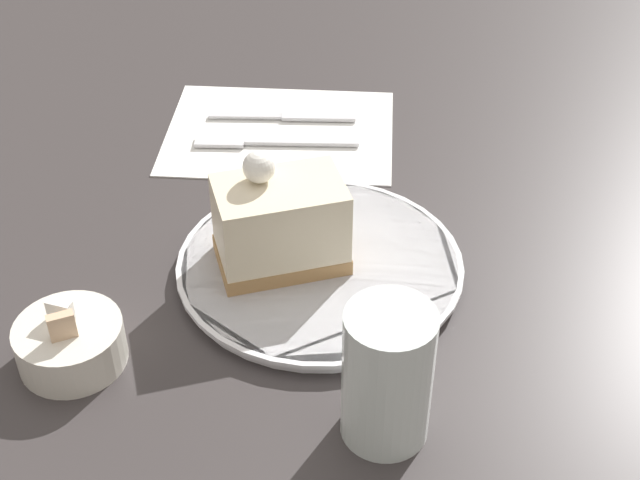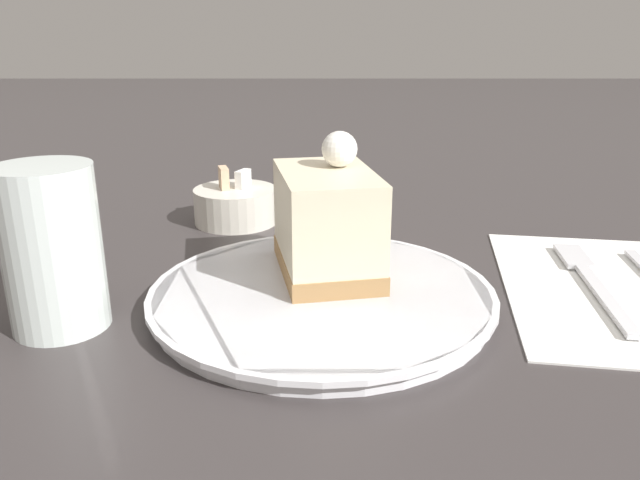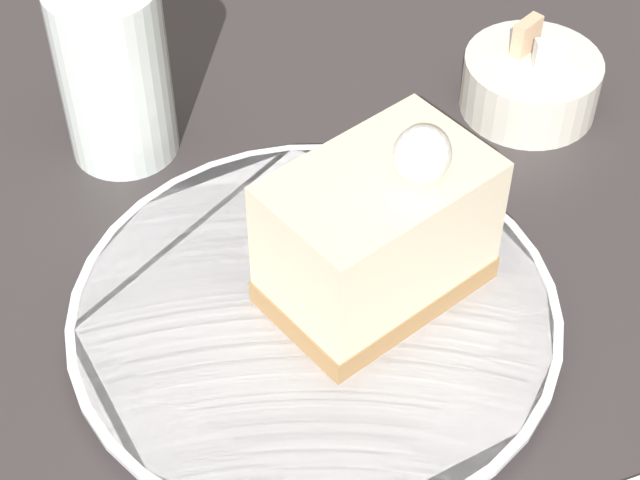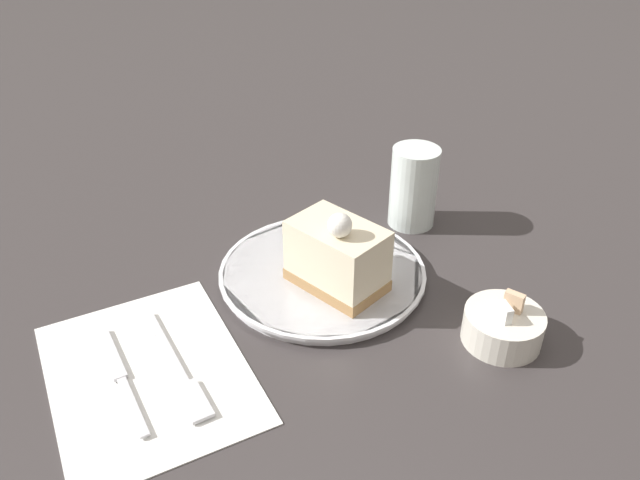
{
  "view_description": "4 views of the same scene",
  "coord_description": "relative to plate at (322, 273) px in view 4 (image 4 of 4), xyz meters",
  "views": [
    {
      "loc": [
        -0.62,
        0.08,
        0.51
      ],
      "look_at": [
        -0.04,
        0.03,
        0.05
      ],
      "focal_mm": 50.0,
      "sensor_mm": 36.0,
      "label": 1
    },
    {
      "loc": [
        -0.03,
        -0.38,
        0.19
      ],
      "look_at": [
        -0.03,
        0.03,
        0.05
      ],
      "focal_mm": 35.0,
      "sensor_mm": 36.0,
      "label": 2
    },
    {
      "loc": [
        0.27,
        -0.14,
        0.42
      ],
      "look_at": [
        -0.03,
        0.04,
        0.06
      ],
      "focal_mm": 60.0,
      "sensor_mm": 36.0,
      "label": 3
    },
    {
      "loc": [
        0.33,
        0.52,
        0.45
      ],
      "look_at": [
        -0.02,
        0.04,
        0.06
      ],
      "focal_mm": 35.0,
      "sensor_mm": 36.0,
      "label": 4
    }
  ],
  "objects": [
    {
      "name": "ground_plane",
      "position": [
        0.03,
        -0.03,
        -0.01
      ],
      "size": [
        4.0,
        4.0,
        0.0
      ],
      "primitive_type": "plane",
      "color": "#383333"
    },
    {
      "name": "plate",
      "position": [
        0.0,
        0.0,
        0.0
      ],
      "size": [
        0.25,
        0.25,
        0.01
      ],
      "color": "white",
      "rests_on": "ground_plane"
    },
    {
      "name": "cake_slice",
      "position": [
        0.0,
        0.03,
        0.05
      ],
      "size": [
        0.09,
        0.12,
        0.11
      ],
      "rotation": [
        0.0,
        0.0,
        0.18
      ],
      "color": "#9E7547",
      "rests_on": "plate"
    },
    {
      "name": "napkin",
      "position": [
        0.23,
        0.02,
        -0.01
      ],
      "size": [
        0.22,
        0.27,
        0.0
      ],
      "rotation": [
        0.0,
        0.0,
        -0.16
      ],
      "color": "white",
      "rests_on": "ground_plane"
    },
    {
      "name": "fork",
      "position": [
        0.21,
        0.04,
        -0.0
      ],
      "size": [
        0.04,
        0.17,
        0.0
      ],
      "rotation": [
        0.0,
        0.0,
        -0.11
      ],
      "color": "silver",
      "rests_on": "napkin"
    },
    {
      "name": "knife",
      "position": [
        0.26,
        0.0,
        -0.0
      ],
      "size": [
        0.03,
        0.16,
        0.0
      ],
      "rotation": [
        0.0,
        0.0,
        -0.11
      ],
      "color": "silver",
      "rests_on": "napkin"
    },
    {
      "name": "sugar_bowl",
      "position": [
        -0.09,
        0.2,
        0.01
      ],
      "size": [
        0.08,
        0.08,
        0.06
      ],
      "color": "silver",
      "rests_on": "ground_plane"
    },
    {
      "name": "drinking_glass",
      "position": [
        -0.18,
        -0.03,
        0.05
      ],
      "size": [
        0.06,
        0.06,
        0.11
      ],
      "color": "silver",
      "rests_on": "ground_plane"
    }
  ]
}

